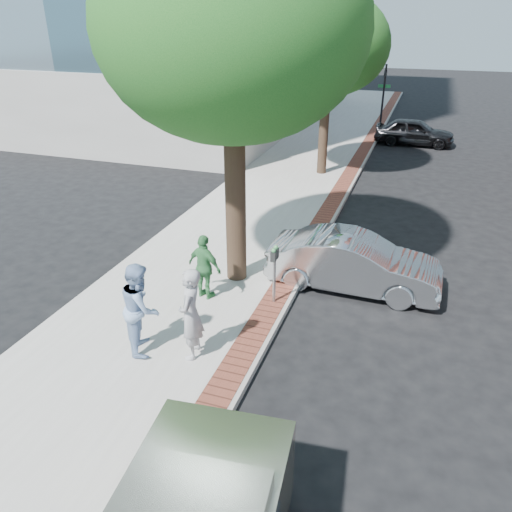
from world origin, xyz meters
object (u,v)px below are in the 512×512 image
at_px(person_officer, 141,307).
at_px(sedan_silver, 354,263).
at_px(parking_meter, 275,263).
at_px(person_green, 205,267).
at_px(bg_car, 414,132).
at_px(person_gray, 191,314).

bearing_deg(person_officer, sedan_silver, -67.10).
xyz_separation_m(parking_meter, person_officer, (-2.02, -2.63, -0.07)).
distance_m(person_green, sedan_silver, 3.82).
xyz_separation_m(person_officer, bg_car, (4.29, 20.79, -0.43)).
distance_m(parking_meter, person_green, 1.70).
distance_m(parking_meter, sedan_silver, 2.33).
bearing_deg(person_gray, person_green, -172.55).
height_order(person_gray, person_green, person_gray).
relative_size(person_gray, person_officer, 1.00).
bearing_deg(person_officer, person_green, -35.07).
bearing_deg(bg_car, parking_meter, 173.04).
height_order(person_gray, person_officer, person_gray).
bearing_deg(parking_meter, person_green, -168.87).
bearing_deg(person_officer, parking_meter, -63.57).
height_order(parking_meter, bg_car, parking_meter).
bearing_deg(person_gray, person_officer, -94.88).
bearing_deg(bg_car, person_officer, 168.50).
xyz_separation_m(person_gray, bg_car, (3.23, 20.70, -0.43)).
bearing_deg(person_green, person_gray, 124.59).
xyz_separation_m(person_gray, person_officer, (-1.07, -0.10, -0.00)).
bearing_deg(parking_meter, sedan_silver, 43.80).
xyz_separation_m(person_green, sedan_silver, (3.30, 1.91, -0.26)).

